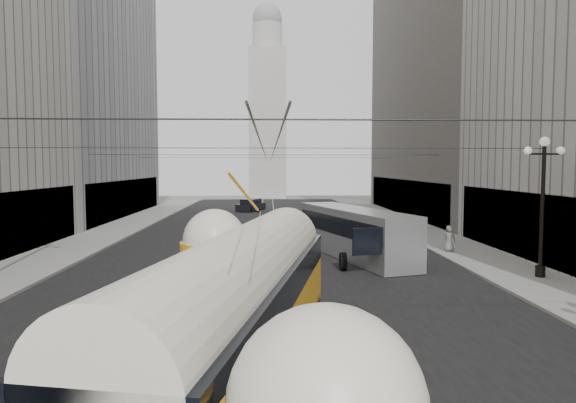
{
  "coord_description": "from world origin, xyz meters",
  "views": [
    {
      "loc": [
        0.2,
        -4.71,
        5.22
      ],
      "look_at": [
        0.98,
        16.16,
        3.76
      ],
      "focal_mm": 32.0,
      "sensor_mm": 36.0,
      "label": 1
    }
  ],
  "objects": [
    {
      "name": "lamppost_right_mid",
      "position": [
        12.6,
        18.0,
        3.74
      ],
      "size": [
        1.86,
        0.44,
        6.37
      ],
      "color": "black",
      "rests_on": "sidewalk_right"
    },
    {
      "name": "rail_left",
      "position": [
        -0.75,
        32.5,
        0.0
      ],
      "size": [
        0.12,
        85.0,
        0.04
      ],
      "primitive_type": "cube",
      "color": "gray",
      "rests_on": "ground"
    },
    {
      "name": "streetcar",
      "position": [
        -0.5,
        8.02,
        1.77
      ],
      "size": [
        5.38,
        16.25,
        3.63
      ],
      "color": "orange",
      "rests_on": "ground"
    },
    {
      "name": "sedan_dark_far",
      "position": [
        -1.89,
        54.52,
        0.64
      ],
      "size": [
        3.41,
        4.81,
        1.41
      ],
      "color": "black",
      "rests_on": "ground"
    },
    {
      "name": "sidewalk_right",
      "position": [
        12.0,
        36.0,
        0.07
      ],
      "size": [
        4.0,
        72.0,
        0.15
      ],
      "primitive_type": "cube",
      "color": "gray",
      "rests_on": "ground"
    },
    {
      "name": "sedan_white_far",
      "position": [
        1.89,
        40.66,
        0.61
      ],
      "size": [
        1.81,
        4.31,
        1.35
      ],
      "color": "silver",
      "rests_on": "ground"
    },
    {
      "name": "city_bus",
      "position": [
        5.03,
        24.11,
        1.52
      ],
      "size": [
        5.39,
        11.36,
        2.78
      ],
      "color": "#A6AAAB",
      "rests_on": "ground"
    },
    {
      "name": "distant_tower",
      "position": [
        0.0,
        80.0,
        14.97
      ],
      "size": [
        6.0,
        6.0,
        31.36
      ],
      "color": "#B2AFA8",
      "rests_on": "ground"
    },
    {
      "name": "rail_right",
      "position": [
        0.75,
        32.5,
        0.0
      ],
      "size": [
        0.12,
        85.0,
        0.04
      ],
      "primitive_type": "cube",
      "color": "gray",
      "rests_on": "ground"
    },
    {
      "name": "building_left_far",
      "position": [
        -19.99,
        48.0,
        14.31
      ],
      "size": [
        12.6,
        28.6,
        28.6
      ],
      "color": "#999999",
      "rests_on": "ground"
    },
    {
      "name": "road",
      "position": [
        0.0,
        32.5,
        0.0
      ],
      "size": [
        20.0,
        85.0,
        0.02
      ],
      "primitive_type": "cube",
      "color": "black",
      "rests_on": "ground"
    },
    {
      "name": "building_right_far",
      "position": [
        20.0,
        48.0,
        16.31
      ],
      "size": [
        12.6,
        32.6,
        32.6
      ],
      "color": "#514C47",
      "rests_on": "ground"
    },
    {
      "name": "pedestrian_sidewalk_right",
      "position": [
        10.86,
        25.02,
        0.93
      ],
      "size": [
        0.84,
        0.62,
        1.55
      ],
      "primitive_type": "imported",
      "rotation": [
        0.0,
        0.0,
        2.93
      ],
      "color": "slate",
      "rests_on": "sidewalk_right"
    },
    {
      "name": "catenary",
      "position": [
        0.12,
        31.49,
        5.88
      ],
      "size": [
        25.0,
        72.0,
        0.23
      ],
      "color": "black",
      "rests_on": "ground"
    },
    {
      "name": "pedestrian_crossing_a",
      "position": [
        -0.31,
        5.0,
        0.94
      ],
      "size": [
        0.53,
        0.74,
        1.87
      ],
      "primitive_type": "imported",
      "rotation": [
        0.0,
        0.0,
        1.7
      ],
      "color": "black",
      "rests_on": "ground"
    },
    {
      "name": "sidewalk_left",
      "position": [
        -12.0,
        36.0,
        0.07
      ],
      "size": [
        4.0,
        72.0,
        0.15
      ],
      "primitive_type": "cube",
      "color": "gray",
      "rests_on": "ground"
    }
  ]
}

